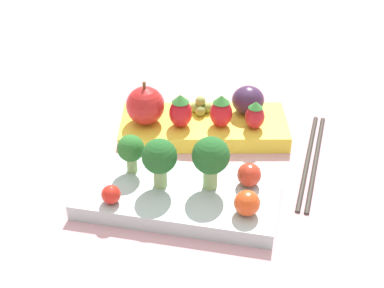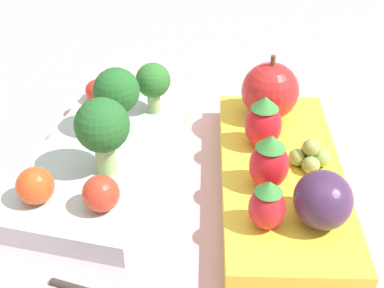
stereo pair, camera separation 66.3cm
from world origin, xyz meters
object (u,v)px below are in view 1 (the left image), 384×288
(bento_box_savoury, at_px, (178,196))
(broccoli_floret_1, at_px, (131,150))
(cherry_tomato_0, at_px, (249,175))
(broccoli_floret_0, at_px, (160,158))
(bento_box_fruit, at_px, (204,127))
(strawberry_2, at_px, (255,115))
(strawberry_1, at_px, (221,111))
(cherry_tomato_1, at_px, (247,203))
(apple, at_px, (145,106))
(cherry_tomato_2, at_px, (111,194))
(broccoli_floret_2, at_px, (211,157))
(chopsticks_pair, at_px, (312,159))
(strawberry_0, at_px, (181,111))
(plum, at_px, (248,100))
(grape_cluster, at_px, (200,106))

(bento_box_savoury, height_order, broccoli_floret_1, broccoli_floret_1)
(cherry_tomato_0, bearing_deg, broccoli_floret_0, 2.83)
(broccoli_floret_0, xyz_separation_m, cherry_tomato_0, (-0.10, -0.00, -0.02))
(bento_box_fruit, xyz_separation_m, strawberry_2, (-0.07, 0.02, 0.03))
(strawberry_1, relative_size, strawberry_2, 1.16)
(cherry_tomato_1, bearing_deg, apple, -54.51)
(bento_box_fruit, xyz_separation_m, apple, (0.08, 0.01, 0.04))
(strawberry_2, bearing_deg, cherry_tomato_2, 42.83)
(cherry_tomato_0, xyz_separation_m, cherry_tomato_2, (0.15, 0.04, -0.00))
(strawberry_1, xyz_separation_m, strawberry_2, (-0.04, 0.00, -0.00))
(broccoli_floret_2, xyz_separation_m, apple, (0.09, -0.13, -0.01))
(broccoli_floret_1, relative_size, chopsticks_pair, 0.23)
(cherry_tomato_1, relative_size, chopsticks_pair, 0.13)
(broccoli_floret_0, bearing_deg, cherry_tomato_2, 31.21)
(chopsticks_pair, bearing_deg, strawberry_0, -14.34)
(broccoli_floret_0, relative_size, strawberry_0, 1.29)
(plum, bearing_deg, broccoli_floret_0, 56.27)
(broccoli_floret_1, bearing_deg, broccoli_floret_2, 163.93)
(cherry_tomato_0, distance_m, strawberry_1, 0.12)
(strawberry_2, xyz_separation_m, grape_cluster, (0.07, -0.04, -0.01))
(bento_box_fruit, bearing_deg, broccoli_floret_2, 93.75)
(cherry_tomato_1, distance_m, strawberry_1, 0.17)
(chopsticks_pair, bearing_deg, grape_cluster, -28.94)
(cherry_tomato_1, height_order, strawberry_2, strawberry_2)
(bento_box_fruit, distance_m, broccoli_floret_1, 0.14)
(strawberry_0, distance_m, grape_cluster, 0.05)
(broccoli_floret_0, bearing_deg, strawberry_2, -133.02)
(bento_box_fruit, relative_size, chopsticks_pair, 1.09)
(strawberry_0, relative_size, grape_cluster, 1.41)
(strawberry_0, xyz_separation_m, strawberry_1, (-0.05, -0.00, -0.00))
(cherry_tomato_0, height_order, cherry_tomato_1, same)
(bento_box_fruit, height_order, apple, apple)
(bento_box_fruit, relative_size, cherry_tomato_0, 8.30)
(bento_box_fruit, distance_m, apple, 0.09)
(cherry_tomato_1, xyz_separation_m, strawberry_0, (0.08, -0.17, 0.01))
(apple, xyz_separation_m, strawberry_0, (-0.05, 0.01, -0.00))
(cherry_tomato_0, relative_size, cherry_tomato_2, 1.28)
(broccoli_floret_1, distance_m, cherry_tomato_0, 0.14)
(bento_box_fruit, relative_size, grape_cluster, 6.84)
(bento_box_savoury, distance_m, plum, 0.19)
(broccoli_floret_2, height_order, grape_cluster, broccoli_floret_2)
(cherry_tomato_2, height_order, strawberry_0, strawberry_0)
(bento_box_savoury, relative_size, grape_cluster, 7.22)
(broccoli_floret_0, bearing_deg, strawberry_0, -97.82)
(broccoli_floret_2, distance_m, chopsticks_pair, 0.16)
(broccoli_floret_0, xyz_separation_m, broccoli_floret_2, (-0.06, 0.00, 0.00))
(broccoli_floret_0, bearing_deg, bento_box_savoury, 160.98)
(bento_box_fruit, distance_m, strawberry_2, 0.07)
(broccoli_floret_0, height_order, broccoli_floret_2, broccoli_floret_2)
(bento_box_savoury, relative_size, cherry_tomato_2, 11.23)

